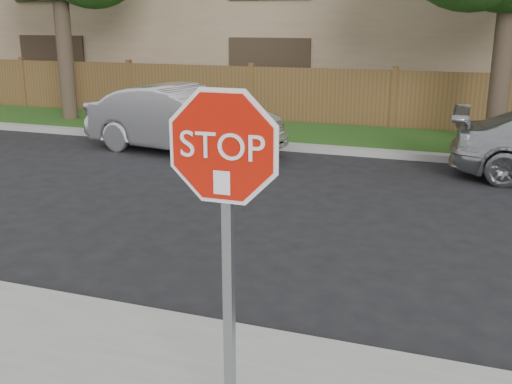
% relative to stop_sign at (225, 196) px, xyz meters
% --- Properties ---
extents(ground, '(90.00, 90.00, 0.00)m').
position_rel_stop_sign_xyz_m(ground, '(-0.53, 1.48, -1.83)').
color(ground, black).
rests_on(ground, ground).
extents(far_curb, '(70.00, 0.30, 0.15)m').
position_rel_stop_sign_xyz_m(far_curb, '(-0.53, 9.63, -1.75)').
color(far_curb, gray).
rests_on(far_curb, ground).
extents(grass_strip, '(70.00, 3.00, 0.12)m').
position_rel_stop_sign_xyz_m(grass_strip, '(-0.53, 11.28, -1.77)').
color(grass_strip, '#1E4714').
rests_on(grass_strip, ground).
extents(fence, '(70.00, 0.12, 1.60)m').
position_rel_stop_sign_xyz_m(fence, '(-0.53, 12.88, -1.03)').
color(fence, brown).
rests_on(fence, ground).
extents(stop_sign, '(1.01, 0.13, 2.55)m').
position_rel_stop_sign_xyz_m(stop_sign, '(0.00, 0.00, 0.00)').
color(stop_sign, gray).
rests_on(stop_sign, sidewalk_near).
extents(sedan_left, '(4.69, 2.25, 1.48)m').
position_rel_stop_sign_xyz_m(sedan_left, '(-4.60, 8.61, -1.09)').
color(sedan_left, silver).
rests_on(sedan_left, ground).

